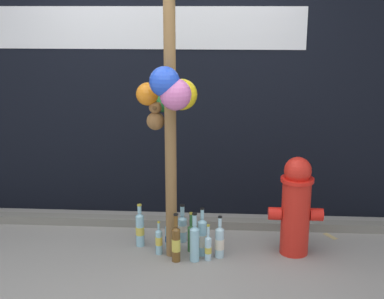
{
  "coord_description": "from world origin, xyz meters",
  "views": [
    {
      "loc": [
        0.56,
        -3.62,
        2.06
      ],
      "look_at": [
        0.29,
        0.54,
        0.93
      ],
      "focal_mm": 50.43,
      "sensor_mm": 36.0,
      "label": 1
    }
  ],
  "objects_px": {
    "memorial_post": "(168,82)",
    "bottle_1": "(191,236)",
    "bottle_0": "(195,242)",
    "bottle_2": "(140,229)",
    "bottle_3": "(208,247)",
    "bottle_6": "(220,241)",
    "bottle_7": "(168,236)",
    "bottle_8": "(182,227)",
    "bottle_4": "(202,237)",
    "bottle_5": "(176,243)",
    "bottle_9": "(159,241)",
    "fire_hydrant": "(296,206)"
  },
  "relations": [
    {
      "from": "fire_hydrant",
      "to": "bottle_9",
      "type": "height_order",
      "value": "fire_hydrant"
    },
    {
      "from": "memorial_post",
      "to": "bottle_7",
      "type": "distance_m",
      "value": 1.37
    },
    {
      "from": "bottle_0",
      "to": "bottle_5",
      "type": "relative_size",
      "value": 1.01
    },
    {
      "from": "bottle_0",
      "to": "bottle_8",
      "type": "xyz_separation_m",
      "value": [
        -0.13,
        0.38,
        -0.03
      ]
    },
    {
      "from": "bottle_7",
      "to": "bottle_9",
      "type": "relative_size",
      "value": 0.99
    },
    {
      "from": "bottle_1",
      "to": "bottle_0",
      "type": "bearing_deg",
      "value": -77.34
    },
    {
      "from": "memorial_post",
      "to": "bottle_6",
      "type": "bearing_deg",
      "value": 2.28
    },
    {
      "from": "memorial_post",
      "to": "bottle_1",
      "type": "xyz_separation_m",
      "value": [
        0.17,
        0.11,
        -1.34
      ]
    },
    {
      "from": "bottle_2",
      "to": "bottle_8",
      "type": "relative_size",
      "value": 1.12
    },
    {
      "from": "fire_hydrant",
      "to": "bottle_6",
      "type": "height_order",
      "value": "fire_hydrant"
    },
    {
      "from": "memorial_post",
      "to": "bottle_5",
      "type": "height_order",
      "value": "memorial_post"
    },
    {
      "from": "bottle_9",
      "to": "bottle_1",
      "type": "bearing_deg",
      "value": 14.4
    },
    {
      "from": "bottle_3",
      "to": "bottle_6",
      "type": "distance_m",
      "value": 0.12
    },
    {
      "from": "memorial_post",
      "to": "bottle_3",
      "type": "xyz_separation_m",
      "value": [
        0.32,
        -0.04,
        -1.36
      ]
    },
    {
      "from": "memorial_post",
      "to": "bottle_7",
      "type": "relative_size",
      "value": 8.72
    },
    {
      "from": "bottle_3",
      "to": "bottle_4",
      "type": "distance_m",
      "value": 0.12
    },
    {
      "from": "fire_hydrant",
      "to": "bottle_7",
      "type": "bearing_deg",
      "value": 178.9
    },
    {
      "from": "bottle_2",
      "to": "bottle_3",
      "type": "bearing_deg",
      "value": -21.19
    },
    {
      "from": "bottle_0",
      "to": "bottle_7",
      "type": "xyz_separation_m",
      "value": [
        -0.24,
        0.23,
        -0.06
      ]
    },
    {
      "from": "bottle_5",
      "to": "bottle_9",
      "type": "bearing_deg",
      "value": 141.61
    },
    {
      "from": "bottle_5",
      "to": "bottle_9",
      "type": "distance_m",
      "value": 0.21
    },
    {
      "from": "bottle_0",
      "to": "bottle_4",
      "type": "bearing_deg",
      "value": 62.84
    },
    {
      "from": "bottle_7",
      "to": "bottle_9",
      "type": "height_order",
      "value": "bottle_9"
    },
    {
      "from": "bottle_3",
      "to": "bottle_8",
      "type": "distance_m",
      "value": 0.43
    },
    {
      "from": "bottle_2",
      "to": "bottle_4",
      "type": "bearing_deg",
      "value": -14.74
    },
    {
      "from": "bottle_3",
      "to": "bottle_7",
      "type": "bearing_deg",
      "value": 149.87
    },
    {
      "from": "bottle_0",
      "to": "bottle_6",
      "type": "xyz_separation_m",
      "value": [
        0.21,
        0.08,
        -0.03
      ]
    },
    {
      "from": "bottle_1",
      "to": "memorial_post",
      "type": "bearing_deg",
      "value": -146.41
    },
    {
      "from": "fire_hydrant",
      "to": "bottle_9",
      "type": "xyz_separation_m",
      "value": [
        -1.15,
        -0.1,
        -0.31
      ]
    },
    {
      "from": "bottle_5",
      "to": "bottle_7",
      "type": "distance_m",
      "value": 0.26
    },
    {
      "from": "bottle_3",
      "to": "bottle_8",
      "type": "relative_size",
      "value": 0.91
    },
    {
      "from": "bottle_8",
      "to": "bottle_3",
      "type": "bearing_deg",
      "value": -55.58
    },
    {
      "from": "bottle_4",
      "to": "bottle_8",
      "type": "xyz_separation_m",
      "value": [
        -0.19,
        0.26,
        -0.03
      ]
    },
    {
      "from": "bottle_0",
      "to": "bottle_2",
      "type": "height_order",
      "value": "bottle_0"
    },
    {
      "from": "bottle_0",
      "to": "bottle_9",
      "type": "bearing_deg",
      "value": 160.65
    },
    {
      "from": "fire_hydrant",
      "to": "bottle_0",
      "type": "distance_m",
      "value": 0.9
    },
    {
      "from": "bottle_7",
      "to": "bottle_3",
      "type": "bearing_deg",
      "value": -30.13
    },
    {
      "from": "bottle_4",
      "to": "bottle_7",
      "type": "height_order",
      "value": "bottle_4"
    },
    {
      "from": "bottle_6",
      "to": "bottle_2",
      "type": "bearing_deg",
      "value": 166.04
    },
    {
      "from": "bottle_4",
      "to": "bottle_6",
      "type": "height_order",
      "value": "bottle_4"
    },
    {
      "from": "fire_hydrant",
      "to": "bottle_6",
      "type": "bearing_deg",
      "value": -168.99
    },
    {
      "from": "bottle_8",
      "to": "bottle_9",
      "type": "distance_m",
      "value": 0.32
    },
    {
      "from": "bottle_4",
      "to": "bottle_9",
      "type": "bearing_deg",
      "value": -179.51
    },
    {
      "from": "bottle_0",
      "to": "bottle_2",
      "type": "relative_size",
      "value": 1.09
    },
    {
      "from": "bottle_2",
      "to": "bottle_8",
      "type": "distance_m",
      "value": 0.38
    },
    {
      "from": "bottle_3",
      "to": "bottle_6",
      "type": "xyz_separation_m",
      "value": [
        0.09,
        0.06,
        0.03
      ]
    },
    {
      "from": "fire_hydrant",
      "to": "bottle_0",
      "type": "height_order",
      "value": "fire_hydrant"
    },
    {
      "from": "bottle_3",
      "to": "bottle_4",
      "type": "relative_size",
      "value": 0.74
    },
    {
      "from": "bottle_2",
      "to": "bottle_4",
      "type": "distance_m",
      "value": 0.57
    },
    {
      "from": "bottle_3",
      "to": "bottle_8",
      "type": "bearing_deg",
      "value": 124.42
    }
  ]
}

